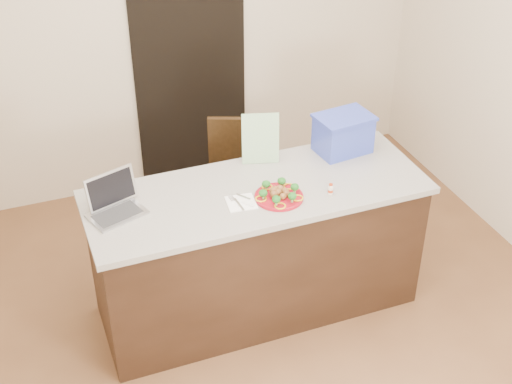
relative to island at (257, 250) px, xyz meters
name	(u,v)px	position (x,y,z in m)	size (l,w,h in m)	color
ground	(271,329)	(0.00, -0.25, -0.46)	(4.00, 4.00, 0.00)	brown
room_shell	(275,101)	(0.00, -0.25, 1.16)	(4.00, 4.00, 4.00)	white
doorway	(190,65)	(0.10, 1.73, 0.54)	(0.90, 0.02, 2.00)	black
island	(257,250)	(0.00, 0.00, 0.00)	(2.06, 0.76, 0.92)	black
plate	(279,196)	(0.08, -0.13, 0.47)	(0.29, 0.29, 0.02)	maroon
meatballs	(279,192)	(0.09, -0.13, 0.50)	(0.12, 0.12, 0.04)	brown
broccoli	(279,190)	(0.08, -0.13, 0.51)	(0.25, 0.22, 0.04)	#154E15
pepper_rings	(279,195)	(0.08, -0.13, 0.48)	(0.27, 0.28, 0.01)	gold
napkin	(241,203)	(-0.14, -0.10, 0.46)	(0.16, 0.16, 0.01)	white
fork	(237,201)	(-0.16, -0.09, 0.47)	(0.04, 0.17, 0.00)	silver
knife	(247,202)	(-0.11, -0.12, 0.47)	(0.07, 0.17, 0.01)	white
yogurt_bottle	(331,190)	(0.39, -0.20, 0.49)	(0.03, 0.03, 0.07)	beige
laptop	(114,202)	(-0.84, 0.08, 0.52)	(0.36, 0.33, 0.22)	#A8A8AD
leaflet	(260,139)	(0.13, 0.29, 0.62)	(0.23, 0.00, 0.33)	silver
blue_box	(343,133)	(0.68, 0.23, 0.59)	(0.38, 0.29, 0.25)	#3243B4
chair	(245,178)	(0.16, 0.67, 0.10)	(0.57, 0.58, 0.99)	black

